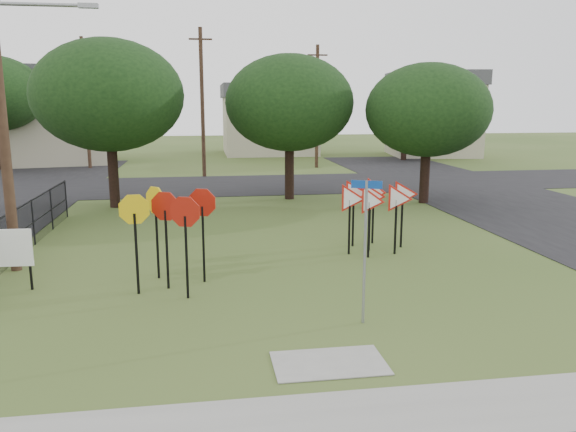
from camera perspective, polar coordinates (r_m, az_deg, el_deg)
The scene contains 21 objects.
ground at distance 12.47m, azimuth 1.72°, elevation -9.96°, with size 140.00×140.00×0.00m, color #374E1D.
sidewalk at distance 8.78m, azimuth 6.99°, elevation -19.75°, with size 30.00×1.60×0.02m, color gray.
street_right at distance 26.05m, azimuth 24.27°, elevation 0.37°, with size 8.00×50.00×0.02m, color black.
street_far at distance 31.81m, azimuth -4.82°, elevation 3.18°, with size 60.00×8.00×0.02m, color black.
curb_pad at distance 10.32m, azimuth 4.21°, elevation -14.70°, with size 2.00×1.20×0.02m, color gray.
street_name_sign at distance 11.60m, azimuth 7.83°, elevation -2.73°, with size 0.58×0.28×3.02m.
stop_sign_cluster at distance 14.01m, azimuth -12.01°, elevation -0.02°, with size 2.32×2.12×2.46m.
yield_sign_cluster at distance 17.53m, azimuth 8.71°, elevation 1.72°, with size 2.78×2.40×2.21m.
info_board at distance 15.29m, azimuth -26.72°, elevation -3.13°, with size 1.24×0.09×1.55m.
utility_pole_main at distance 16.73m, azimuth -27.20°, elevation 12.47°, with size 3.55×0.33×10.00m.
far_pole_a at distance 35.42m, azimuth -8.70°, elevation 11.37°, with size 1.40×0.24×9.00m.
far_pole_b at distance 40.25m, azimuth 2.97°, elevation 11.12°, with size 1.40×0.24×8.50m.
far_pole_c at distance 42.16m, azimuth -19.87°, elevation 10.82°, with size 1.40×0.24×9.00m.
fence_run at distance 18.87m, azimuth -25.40°, elevation -1.20°, with size 0.05×11.55×1.50m.
house_left at distance 46.95m, azimuth -23.72°, elevation 9.37°, with size 10.58×8.88×7.20m.
house_mid at distance 51.80m, azimuth -1.97°, elevation 9.86°, with size 8.40×8.40×6.20m.
house_right at distance 51.52m, azimuth 14.49°, elevation 10.06°, with size 8.30×8.30×7.20m.
tree_near_left at distance 25.71m, azimuth -17.77°, elevation 11.57°, with size 6.40×6.40×7.27m.
tree_near_mid at distance 26.74m, azimuth 0.15°, elevation 11.40°, with size 6.00×6.00×6.80m.
tree_near_right at distance 26.44m, azimuth 14.02°, elevation 10.39°, with size 5.60×5.60×6.33m.
tree_far_right at distance 46.32m, azimuth 11.87°, elevation 11.17°, with size 6.00×6.00×6.80m.
Camera 1 is at (-2.13, -11.42, 4.54)m, focal length 35.00 mm.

